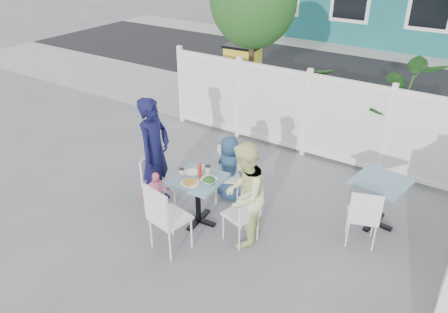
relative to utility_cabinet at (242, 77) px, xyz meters
The scene contains 27 objects.
ground 4.63m from the utility_cabinet, 60.86° to the right, with size 80.00×80.00×0.00m, color slate.
near_sidewalk 2.34m from the utility_cabinet, ahead, with size 24.00×2.60×0.01m, color gray.
street 4.21m from the utility_cabinet, 57.50° to the left, with size 24.00×5.00×0.01m, color black.
far_sidewalk 7.00m from the utility_cabinet, 71.33° to the left, with size 24.00×1.60×0.01m, color gray.
fence_back 2.83m from the utility_cabinet, 34.48° to the right, with size 5.86×0.08×1.60m.
utility_cabinet is the anchor object (origin of this frame).
potted_shrub_a 2.34m from the utility_cabinet, 22.62° to the right, with size 0.87×0.87×1.55m, color #144014.
potted_shrub_b 3.91m from the utility_cabinet, 14.86° to the right, with size 1.63×1.42×1.81m, color #144014.
main_table 4.82m from the utility_cabinet, 66.50° to the right, with size 0.75×0.75×0.74m.
spare_table 5.12m from the utility_cabinet, 36.45° to the right, with size 0.81×0.81×0.74m.
chair_left 4.61m from the utility_cabinet, 75.68° to the right, with size 0.45×0.46×0.86m.
chair_right 5.24m from the utility_cabinet, 58.51° to the right, with size 0.49×0.50×0.89m.
chair_back 4.10m from the utility_cabinet, 61.79° to the right, with size 0.52×0.51×0.87m.
chair_near 5.54m from the utility_cabinet, 69.38° to the right, with size 0.54×0.52×1.02m.
chair_spare 5.48m from the utility_cabinet, 41.78° to the right, with size 0.50×0.50×0.89m.
man 4.47m from the utility_cabinet, 76.12° to the right, with size 0.64×0.42×1.74m, color #0F1039.
woman 5.19m from the utility_cabinet, 58.71° to the right, with size 0.73×0.57×1.49m, color #ECF959.
boy 4.11m from the utility_cabinet, 61.66° to the right, with size 0.52×0.34×1.07m, color navy.
toddler 4.90m from the utility_cabinet, 73.69° to the right, with size 0.46×0.19×0.79m, color pink.
plate_main 4.97m from the utility_cabinet, 67.30° to the right, with size 0.26×0.26×0.02m, color white.
plate_side 4.68m from the utility_cabinet, 67.96° to the right, with size 0.21×0.21×0.01m, color white.
salad_bowl 4.90m from the utility_cabinet, 64.32° to the right, with size 0.22×0.22×0.05m, color white.
coffee_cup_a 4.80m from the utility_cabinet, 69.24° to the right, with size 0.07×0.07×0.11m, color beige.
coffee_cup_b 4.66m from the utility_cabinet, 64.98° to the right, with size 0.08×0.08×0.12m, color beige.
ketchup_bottle 4.77m from the utility_cabinet, 66.17° to the right, with size 0.06×0.06×0.18m, color #AD2417.
salt_shaker 4.54m from the utility_cabinet, 66.12° to the right, with size 0.03×0.03×0.07m, color white.
pepper_shaker 4.56m from the utility_cabinet, 65.39° to the right, with size 0.03×0.03×0.07m, color black.
Camera 1 is at (2.89, -4.62, 3.93)m, focal length 35.00 mm.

